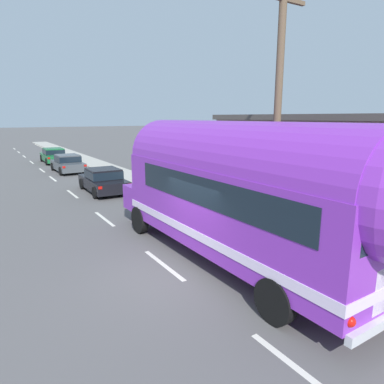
# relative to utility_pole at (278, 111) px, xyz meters

# --- Properties ---
(ground_plane) EXTENTS (300.00, 300.00, 0.00)m
(ground_plane) POSITION_rel_utility_pole_xyz_m (-4.08, -0.50, -4.42)
(ground_plane) COLOR #565454
(lane_markings) EXTENTS (3.69, 80.00, 0.01)m
(lane_markings) POSITION_rel_utility_pole_xyz_m (-1.58, 12.31, -4.42)
(lane_markings) COLOR silver
(lane_markings) RESTS_ON ground
(sidewalk_slab) EXTENTS (2.22, 90.00, 0.15)m
(sidewalk_slab) POSITION_rel_utility_pole_xyz_m (0.58, 9.50, -4.35)
(sidewalk_slab) COLOR #ADA89E
(sidewalk_slab) RESTS_ON ground
(utility_pole) EXTENTS (1.80, 0.24, 8.50)m
(utility_pole) POSITION_rel_utility_pole_xyz_m (0.00, 0.00, 0.00)
(utility_pole) COLOR brown
(utility_pole) RESTS_ON ground
(painted_bus) EXTENTS (2.68, 11.35, 4.12)m
(painted_bus) POSITION_rel_utility_pole_xyz_m (-2.30, -1.11, -2.12)
(painted_bus) COLOR purple
(painted_bus) RESTS_ON ground
(car_lead) EXTENTS (2.03, 4.33, 1.37)m
(car_lead) POSITION_rel_utility_pole_xyz_m (-2.40, 10.91, -3.70)
(car_lead) COLOR black
(car_lead) RESTS_ON ground
(car_second) EXTENTS (1.95, 4.32, 1.37)m
(car_second) POSITION_rel_utility_pole_xyz_m (-2.47, 19.56, -3.70)
(car_second) COLOR #474C51
(car_second) RESTS_ON ground
(car_third) EXTENTS (1.97, 4.57, 1.37)m
(car_third) POSITION_rel_utility_pole_xyz_m (-2.31, 26.06, -3.69)
(car_third) COLOR #196633
(car_third) RESTS_ON ground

